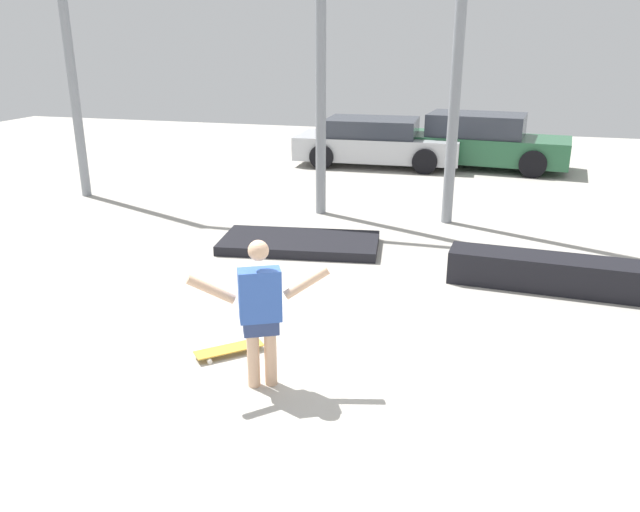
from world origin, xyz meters
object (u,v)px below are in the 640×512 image
at_px(parked_car_silver, 376,142).
at_px(skateboarder, 260,308).
at_px(skateboard, 229,349).
at_px(manual_pad, 300,243).
at_px(grind_box, 554,273).
at_px(parked_car_green, 480,142).

bearing_deg(parked_car_silver, skateboarder, -86.58).
distance_m(skateboard, manual_pad, 3.79).
relative_size(skateboarder, grind_box, 0.54).
height_order(skateboard, grind_box, grind_box).
relative_size(skateboarder, parked_car_green, 0.33).
bearing_deg(manual_pad, parked_car_silver, 91.00).
height_order(manual_pad, parked_car_green, parked_car_green).
height_order(grind_box, manual_pad, grind_box).
xyz_separation_m(skateboard, manual_pad, (-0.36, 3.77, 0.02)).
relative_size(skateboard, grind_box, 0.25).
relative_size(skateboard, parked_car_silver, 0.16).
relative_size(skateboarder, manual_pad, 0.59).
distance_m(skateboarder, parked_car_silver, 11.77).
relative_size(manual_pad, parked_car_silver, 0.58).
height_order(skateboarder, grind_box, skateboarder).
relative_size(grind_box, parked_car_green, 0.62).
height_order(skateboard, parked_car_green, parked_car_green).
bearing_deg(parked_car_silver, parked_car_green, 6.65).
xyz_separation_m(manual_pad, parked_car_green, (2.61, 7.85, 0.61)).
distance_m(skateboard, grind_box, 4.67).
bearing_deg(skateboarder, manual_pad, 75.99).
xyz_separation_m(parked_car_silver, parked_car_green, (2.74, 0.41, 0.07)).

